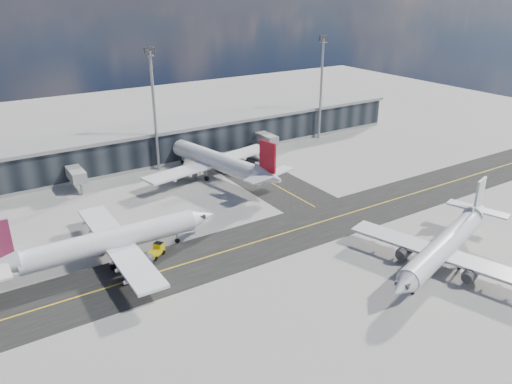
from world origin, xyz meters
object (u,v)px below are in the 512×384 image
airliner_near (445,245)px  baggage_tug (157,250)px  service_van (213,161)px  airliner_af (108,241)px  airliner_redtail (215,161)px

airliner_near → baggage_tug: 46.75m
airliner_near → service_van: (-8.47, 62.53, -2.63)m
airliner_af → service_van: size_ratio=6.29×
airliner_redtail → airliner_near: 55.73m
airliner_af → baggage_tug: 7.96m
airliner_redtail → service_van: size_ratio=6.87×
airliner_redtail → service_van: airliner_redtail is taller
airliner_near → baggage_tug: (-37.79, 27.42, -2.41)m
airliner_near → service_van: 63.15m
service_van → baggage_tug: bearing=-149.0°
airliner_redtail → baggage_tug: airliner_redtail is taller
airliner_af → baggage_tug: (7.13, -2.36, -2.65)m
airliner_redtail → baggage_tug: (-25.73, -26.99, -3.00)m
airliner_redtail → service_van: (3.60, 8.12, -3.21)m
baggage_tug → airliner_af: bearing=-142.3°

